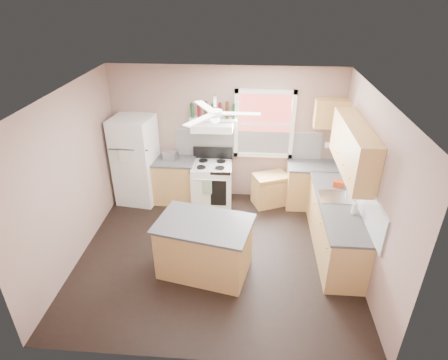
# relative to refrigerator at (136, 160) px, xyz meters

# --- Properties ---
(floor) EXTENTS (4.50, 4.50, 0.00)m
(floor) POSITION_rel_refrigerator_xyz_m (1.76, -1.66, -0.89)
(floor) COLOR black
(floor) RESTS_ON ground
(ceiling) EXTENTS (4.50, 4.50, 0.00)m
(ceiling) POSITION_rel_refrigerator_xyz_m (1.76, -1.66, 1.81)
(ceiling) COLOR white
(ceiling) RESTS_ON ground
(wall_back) EXTENTS (4.50, 0.05, 2.70)m
(wall_back) POSITION_rel_refrigerator_xyz_m (1.76, 0.36, 0.46)
(wall_back) COLOR gray
(wall_back) RESTS_ON ground
(wall_right) EXTENTS (0.05, 4.00, 2.70)m
(wall_right) POSITION_rel_refrigerator_xyz_m (4.04, -1.66, 0.46)
(wall_right) COLOR gray
(wall_right) RESTS_ON ground
(wall_left) EXTENTS (0.05, 4.00, 2.70)m
(wall_left) POSITION_rel_refrigerator_xyz_m (-0.51, -1.66, 0.46)
(wall_left) COLOR gray
(wall_left) RESTS_ON ground
(backsplash_back) EXTENTS (2.90, 0.03, 0.55)m
(backsplash_back) POSITION_rel_refrigerator_xyz_m (2.21, 0.33, 0.29)
(backsplash_back) COLOR white
(backsplash_back) RESTS_ON wall_back
(backsplash_right) EXTENTS (0.03, 2.60, 0.55)m
(backsplash_right) POSITION_rel_refrigerator_xyz_m (4.00, -1.36, 0.29)
(backsplash_right) COLOR white
(backsplash_right) RESTS_ON wall_right
(window_view) EXTENTS (1.00, 0.02, 1.20)m
(window_view) POSITION_rel_refrigerator_xyz_m (2.51, 0.32, 0.71)
(window_view) COLOR maroon
(window_view) RESTS_ON wall_back
(window_frame) EXTENTS (1.16, 0.07, 1.36)m
(window_frame) POSITION_rel_refrigerator_xyz_m (2.51, 0.30, 0.71)
(window_frame) COLOR white
(window_frame) RESTS_ON wall_back
(refrigerator) EXTENTS (0.84, 0.82, 1.77)m
(refrigerator) POSITION_rel_refrigerator_xyz_m (0.00, 0.00, 0.00)
(refrigerator) COLOR white
(refrigerator) RESTS_ON floor
(base_cabinet_left) EXTENTS (0.90, 0.60, 0.86)m
(base_cabinet_left) POSITION_rel_refrigerator_xyz_m (0.70, 0.04, -0.46)
(base_cabinet_left) COLOR #B4894B
(base_cabinet_left) RESTS_ON floor
(counter_left) EXTENTS (0.92, 0.62, 0.04)m
(counter_left) POSITION_rel_refrigerator_xyz_m (0.70, 0.04, -0.01)
(counter_left) COLOR #404042
(counter_left) RESTS_ON base_cabinet_left
(toaster) EXTENTS (0.31, 0.23, 0.18)m
(toaster) POSITION_rel_refrigerator_xyz_m (0.69, 0.07, 0.10)
(toaster) COLOR silver
(toaster) RESTS_ON counter_left
(stove) EXTENTS (0.83, 0.69, 0.86)m
(stove) POSITION_rel_refrigerator_xyz_m (1.51, -0.03, -0.46)
(stove) COLOR white
(stove) RESTS_ON floor
(range_hood) EXTENTS (0.78, 0.50, 0.14)m
(range_hood) POSITION_rel_refrigerator_xyz_m (1.53, 0.09, 0.73)
(range_hood) COLOR white
(range_hood) RESTS_ON wall_back
(bottle_shelf) EXTENTS (0.90, 0.26, 0.03)m
(bottle_shelf) POSITION_rel_refrigerator_xyz_m (1.53, 0.21, 0.83)
(bottle_shelf) COLOR white
(bottle_shelf) RESTS_ON range_hood
(cart) EXTENTS (0.77, 0.65, 0.65)m
(cart) POSITION_rel_refrigerator_xyz_m (2.69, 0.01, -0.56)
(cart) COLOR #B4894B
(cart) RESTS_ON floor
(base_cabinet_corner) EXTENTS (1.00, 0.60, 0.86)m
(base_cabinet_corner) POSITION_rel_refrigerator_xyz_m (3.51, 0.04, -0.46)
(base_cabinet_corner) COLOR #B4894B
(base_cabinet_corner) RESTS_ON floor
(base_cabinet_right) EXTENTS (0.60, 2.20, 0.86)m
(base_cabinet_right) POSITION_rel_refrigerator_xyz_m (3.71, -1.36, -0.46)
(base_cabinet_right) COLOR #B4894B
(base_cabinet_right) RESTS_ON floor
(counter_corner) EXTENTS (1.02, 0.62, 0.04)m
(counter_corner) POSITION_rel_refrigerator_xyz_m (3.51, 0.04, -0.01)
(counter_corner) COLOR #404042
(counter_corner) RESTS_ON base_cabinet_corner
(counter_right) EXTENTS (0.62, 2.22, 0.04)m
(counter_right) POSITION_rel_refrigerator_xyz_m (3.70, -1.36, -0.01)
(counter_right) COLOR #404042
(counter_right) RESTS_ON base_cabinet_right
(sink) EXTENTS (0.55, 0.45, 0.03)m
(sink) POSITION_rel_refrigerator_xyz_m (3.70, -1.16, 0.01)
(sink) COLOR silver
(sink) RESTS_ON counter_right
(faucet) EXTENTS (0.03, 0.03, 0.14)m
(faucet) POSITION_rel_refrigerator_xyz_m (3.86, -1.16, 0.08)
(faucet) COLOR silver
(faucet) RESTS_ON sink
(upper_cabinet_right) EXTENTS (0.33, 1.80, 0.76)m
(upper_cabinet_right) POSITION_rel_refrigerator_xyz_m (3.84, -1.16, 0.89)
(upper_cabinet_right) COLOR #B4894B
(upper_cabinet_right) RESTS_ON wall_right
(upper_cabinet_corner) EXTENTS (0.60, 0.33, 0.52)m
(upper_cabinet_corner) POSITION_rel_refrigerator_xyz_m (3.71, 0.17, 1.01)
(upper_cabinet_corner) COLOR #B4894B
(upper_cabinet_corner) RESTS_ON wall_back
(paper_towel) EXTENTS (0.26, 0.12, 0.12)m
(paper_towel) POSITION_rel_refrigerator_xyz_m (3.83, 0.20, 0.36)
(paper_towel) COLOR white
(paper_towel) RESTS_ON wall_back
(island) EXTENTS (1.46, 1.09, 0.86)m
(island) POSITION_rel_refrigerator_xyz_m (1.62, -2.06, -0.46)
(island) COLOR #B4894B
(island) RESTS_ON floor
(island_top) EXTENTS (1.56, 1.19, 0.04)m
(island_top) POSITION_rel_refrigerator_xyz_m (1.62, -2.06, -0.01)
(island_top) COLOR #404042
(island_top) RESTS_ON island
(ceiling_fan_hub) EXTENTS (0.20, 0.20, 0.08)m
(ceiling_fan_hub) POSITION_rel_refrigerator_xyz_m (1.76, -1.66, 1.56)
(ceiling_fan_hub) COLOR white
(ceiling_fan_hub) RESTS_ON ceiling
(soap_bottle) EXTENTS (0.12, 0.12, 0.24)m
(soap_bottle) POSITION_rel_refrigerator_xyz_m (3.88, -1.65, 0.14)
(soap_bottle) COLOR silver
(soap_bottle) RESTS_ON counter_right
(red_caddy) EXTENTS (0.20, 0.16, 0.10)m
(red_caddy) POSITION_rel_refrigerator_xyz_m (3.81, -0.78, 0.06)
(red_caddy) COLOR #BE3410
(red_caddy) RESTS_ON counter_right
(wine_bottles) EXTENTS (0.86, 0.06, 0.31)m
(wine_bottles) POSITION_rel_refrigerator_xyz_m (1.53, 0.21, 0.99)
(wine_bottles) COLOR #143819
(wine_bottles) RESTS_ON bottle_shelf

